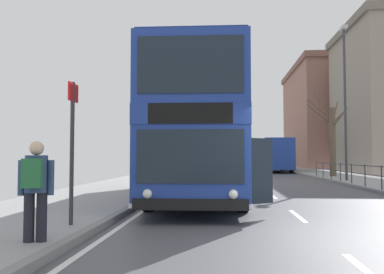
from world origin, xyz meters
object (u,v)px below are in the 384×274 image
(bus_stop_sign_near, at_px, (72,137))
(bare_tree_far_00, at_px, (332,139))
(double_decker_bus_main, at_px, (200,133))
(pedestrian_with_backpack, at_px, (35,184))
(background_bus_far_lane, at_px, (273,154))
(background_building_00, at_px, (339,117))
(street_lamp_far_side, at_px, (345,91))

(bus_stop_sign_near, xyz_separation_m, bare_tree_far_00, (10.25, 19.61, 0.82))
(double_decker_bus_main, height_order, bare_tree_far_00, bare_tree_far_00)
(pedestrian_with_backpack, xyz_separation_m, bare_tree_far_00, (10.21, 21.17, 1.62))
(background_bus_far_lane, relative_size, bare_tree_far_00, 1.56)
(background_building_00, bearing_deg, pedestrian_with_backpack, -111.05)
(bare_tree_far_00, bearing_deg, background_building_00, 73.00)
(background_bus_far_lane, xyz_separation_m, background_building_00, (10.58, 15.27, 5.03))
(background_building_00, bearing_deg, bare_tree_far_00, -107.00)
(bus_stop_sign_near, bearing_deg, background_bus_far_lane, 75.89)
(double_decker_bus_main, relative_size, pedestrian_with_backpack, 6.85)
(double_decker_bus_main, bearing_deg, pedestrian_with_backpack, -105.29)
(bare_tree_far_00, bearing_deg, double_decker_bus_main, -120.95)
(background_bus_far_lane, xyz_separation_m, pedestrian_with_backpack, (-7.61, -32.00, -0.63))
(pedestrian_with_backpack, distance_m, street_lamp_far_side, 19.54)
(bus_stop_sign_near, distance_m, background_building_00, 49.46)
(double_decker_bus_main, bearing_deg, background_building_00, 67.89)
(double_decker_bus_main, distance_m, background_building_00, 43.04)
(pedestrian_with_backpack, distance_m, bus_stop_sign_near, 1.75)
(double_decker_bus_main, xyz_separation_m, bare_tree_far_00, (8.13, 13.55, 0.39))
(pedestrian_with_backpack, height_order, bare_tree_far_00, bare_tree_far_00)
(pedestrian_with_backpack, height_order, bus_stop_sign_near, bus_stop_sign_near)
(background_bus_far_lane, height_order, street_lamp_far_side, street_lamp_far_side)
(bus_stop_sign_near, xyz_separation_m, background_building_00, (18.24, 45.72, 4.86))
(double_decker_bus_main, distance_m, background_bus_far_lane, 25.01)
(background_bus_far_lane, height_order, pedestrian_with_backpack, background_bus_far_lane)
(pedestrian_with_backpack, height_order, background_building_00, background_building_00)
(double_decker_bus_main, xyz_separation_m, background_bus_far_lane, (5.53, 24.39, -0.60))
(bus_stop_sign_near, relative_size, bare_tree_far_00, 0.47)
(street_lamp_far_side, xyz_separation_m, bare_tree_far_00, (0.53, 4.69, -2.43))
(street_lamp_far_side, height_order, bare_tree_far_00, street_lamp_far_side)
(pedestrian_with_backpack, xyz_separation_m, bus_stop_sign_near, (-0.04, 1.56, 0.80))
(background_bus_far_lane, distance_m, background_building_00, 19.25)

